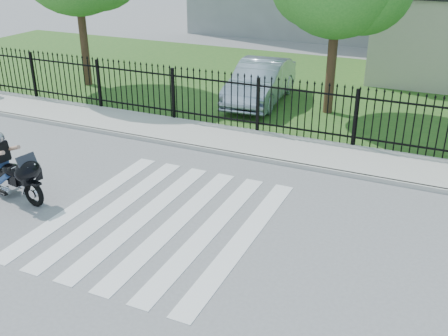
% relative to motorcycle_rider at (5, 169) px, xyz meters
% --- Properties ---
extents(ground, '(120.00, 120.00, 0.00)m').
position_rel_motorcycle_rider_xyz_m(ground, '(3.95, 0.44, -0.67)').
color(ground, slate).
rests_on(ground, ground).
extents(crosswalk, '(5.00, 5.50, 0.01)m').
position_rel_motorcycle_rider_xyz_m(crosswalk, '(3.95, 0.44, -0.67)').
color(crosswalk, silver).
rests_on(crosswalk, ground).
extents(sidewalk, '(40.00, 2.00, 0.12)m').
position_rel_motorcycle_rider_xyz_m(sidewalk, '(3.95, 5.44, -0.61)').
color(sidewalk, '#ADAAA3').
rests_on(sidewalk, ground).
extents(curb, '(40.00, 0.12, 0.12)m').
position_rel_motorcycle_rider_xyz_m(curb, '(3.95, 4.44, -0.61)').
color(curb, '#ADAAA3').
rests_on(curb, ground).
extents(grass_strip, '(40.00, 12.00, 0.02)m').
position_rel_motorcycle_rider_xyz_m(grass_strip, '(3.95, 12.44, -0.66)').
color(grass_strip, '#24541D').
rests_on(grass_strip, ground).
extents(iron_fence, '(26.00, 0.04, 1.80)m').
position_rel_motorcycle_rider_xyz_m(iron_fence, '(3.95, 6.44, 0.23)').
color(iron_fence, black).
rests_on(iron_fence, ground).
extents(motorcycle_rider, '(2.47, 1.08, 1.64)m').
position_rel_motorcycle_rider_xyz_m(motorcycle_rider, '(0.00, 0.00, 0.00)').
color(motorcycle_rider, black).
rests_on(motorcycle_rider, ground).
extents(parked_car, '(1.98, 4.75, 1.53)m').
position_rel_motorcycle_rider_xyz_m(parked_car, '(2.83, 9.59, 0.11)').
color(parked_car, '#8C9BB0').
rests_on(parked_car, grass_strip).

